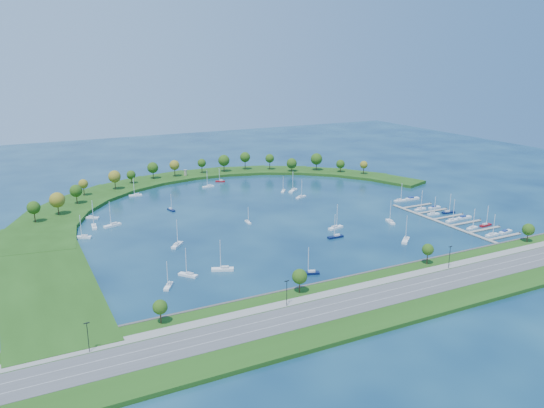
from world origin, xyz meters
name	(u,v)px	position (x,y,z in m)	size (l,w,h in m)	color
ground	(268,213)	(0.00, 0.00, 0.00)	(700.00, 700.00, 0.00)	#071F40
south_shoreline	(407,290)	(0.03, -122.88, 1.00)	(420.00, 43.10, 11.60)	#214713
breakwater	(169,202)	(-46.33, 48.72, 0.99)	(286.74, 247.64, 2.00)	#214713
breakwater_trees	(201,170)	(-9.71, 89.05, 10.45)	(242.06, 86.10, 14.27)	#382314
harbor_tower	(185,173)	(-13.94, 113.97, 4.30)	(2.60, 2.60, 4.50)	gray
dock_system	(451,221)	(85.30, -61.00, 0.35)	(24.28, 82.00, 1.60)	gray
moored_boat_0	(301,196)	(35.44, 22.69, 0.92)	(8.65, 5.42, 12.34)	white
moored_boat_1	(208,186)	(-8.85, 77.93, 0.93)	(8.82, 3.34, 12.65)	white
moored_boat_2	(336,236)	(11.28, -55.05, 0.93)	(8.63, 2.48, 12.65)	#09143C
moored_boat_3	(171,209)	(-49.76, 32.31, 0.87)	(3.29, 7.42, 10.54)	#09143C
moored_boat_4	(113,225)	(-87.60, 16.49, 0.98)	(10.15, 5.69, 14.39)	white
moored_boat_5	(336,227)	(19.49, -42.68, 0.96)	(9.69, 4.78, 13.72)	white
moored_boat_6	(390,221)	(52.95, -47.50, 0.93)	(4.90, 9.06, 12.83)	white
moored_boat_7	(94,226)	(-97.01, 18.75, 0.94)	(3.39, 9.22, 13.26)	white
moored_boat_8	(188,274)	(-72.48, -68.44, 0.93)	(7.27, 8.24, 12.67)	white
moored_boat_9	(283,190)	(32.87, 42.57, 0.88)	(6.11, 7.16, 10.89)	white
moored_boat_10	(83,236)	(-104.92, 3.48, 0.92)	(8.57, 6.02, 12.41)	white
moored_boat_11	(406,240)	(39.75, -75.89, 0.97)	(8.89, 8.24, 13.95)	white
moored_boat_12	(310,272)	(-25.06, -90.03, 0.91)	(8.60, 4.92, 12.19)	#09143C
moored_boat_13	(293,190)	(39.13, 39.76, 0.99)	(9.47, 8.44, 14.62)	white
moored_boat_14	(168,285)	(-83.18, -75.59, 0.89)	(5.91, 7.80, 11.46)	white
moored_boat_15	(92,217)	(-95.09, 36.99, 0.88)	(7.41, 5.72, 10.94)	white
moored_boat_16	(177,244)	(-65.48, -30.24, 0.95)	(7.94, 8.56, 13.43)	white
moored_boat_17	(248,221)	(-18.43, -11.30, 0.84)	(2.36, 6.57, 9.45)	white
moored_boat_18	(223,268)	(-56.95, -69.26, 0.98)	(9.98, 6.28, 14.24)	white
moored_boat_19	(220,181)	(5.08, 89.97, 0.86)	(7.07, 5.45, 10.43)	maroon
moored_boat_20	(136,195)	(-60.88, 76.71, 0.92)	(8.69, 3.02, 12.54)	white
docked_boat_0	(492,234)	(85.52, -89.61, 0.90)	(8.16, 2.59, 11.87)	white
docked_boat_1	(505,232)	(95.97, -89.30, 0.67)	(9.18, 3.87, 1.82)	white
docked_boat_2	(472,227)	(85.53, -76.34, 0.88)	(7.82, 3.23, 11.16)	white
docked_boat_3	(486,224)	(96.03, -75.99, 0.89)	(8.00, 2.90, 11.52)	maroon
docked_boat_4	(452,220)	(85.51, -61.52, 0.93)	(9.09, 3.85, 12.95)	white
docked_boat_5	(464,217)	(95.96, -60.36, 0.70)	(9.42, 2.69, 1.92)	white
docked_boat_6	(433,213)	(85.53, -46.63, 0.88)	(7.61, 2.98, 10.89)	white
docked_boat_7	(448,212)	(96.02, -48.05, 0.90)	(8.33, 3.48, 11.87)	#09143C
docked_boat_8	(420,209)	(85.52, -35.49, 0.91)	(8.52, 3.33, 12.19)	white
docked_boat_9	(434,207)	(95.98, -36.45, 0.64)	(8.58, 2.77, 1.73)	white
docked_boat_10	(400,200)	(87.92, -13.99, 0.90)	(8.31, 3.03, 11.96)	white
docked_boat_11	(412,198)	(97.86, -14.09, 0.74)	(9.93, 3.03, 2.01)	white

